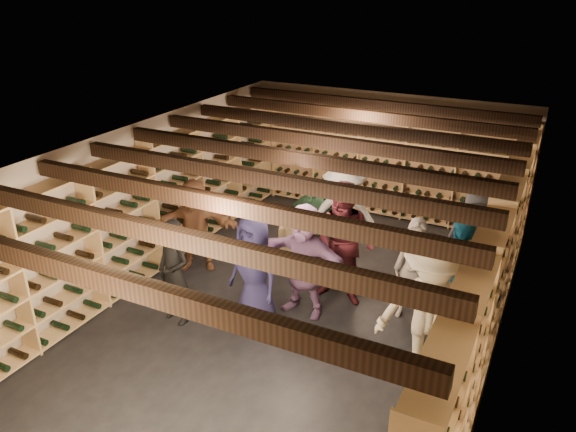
% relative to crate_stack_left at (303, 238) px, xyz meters
% --- Properties ---
extents(ground, '(8.00, 8.00, 0.00)m').
position_rel_crate_stack_left_xyz_m(ground, '(0.51, -1.30, -0.42)').
color(ground, black).
rests_on(ground, ground).
extents(walls, '(5.52, 8.02, 2.40)m').
position_rel_crate_stack_left_xyz_m(walls, '(0.51, -1.30, 0.78)').
color(walls, '#B6A48D').
rests_on(walls, ground).
extents(ceiling, '(5.50, 8.00, 0.01)m').
position_rel_crate_stack_left_xyz_m(ceiling, '(0.51, -1.30, 1.98)').
color(ceiling, '#BCB4A0').
rests_on(ceiling, walls).
extents(ceiling_joists, '(5.40, 7.12, 0.18)m').
position_rel_crate_stack_left_xyz_m(ceiling_joists, '(0.51, -1.30, 1.84)').
color(ceiling_joists, black).
rests_on(ceiling_joists, ground).
extents(wine_rack_left, '(0.32, 7.50, 2.15)m').
position_rel_crate_stack_left_xyz_m(wine_rack_left, '(-2.06, -1.30, 0.65)').
color(wine_rack_left, tan).
rests_on(wine_rack_left, ground).
extents(wine_rack_right, '(0.32, 7.50, 2.15)m').
position_rel_crate_stack_left_xyz_m(wine_rack_right, '(3.08, -1.30, 0.65)').
color(wine_rack_right, tan).
rests_on(wine_rack_right, ground).
extents(wine_rack_back, '(4.70, 0.30, 2.15)m').
position_rel_crate_stack_left_xyz_m(wine_rack_back, '(0.51, 2.53, 0.65)').
color(wine_rack_back, tan).
rests_on(wine_rack_back, ground).
extents(crate_stack_left, '(0.57, 0.45, 0.85)m').
position_rel_crate_stack_left_xyz_m(crate_stack_left, '(0.00, 0.00, 0.00)').
color(crate_stack_left, tan).
rests_on(crate_stack_left, ground).
extents(crate_stack_right, '(0.58, 0.47, 0.51)m').
position_rel_crate_stack_left_xyz_m(crate_stack_right, '(-0.25, 0.16, -0.17)').
color(crate_stack_right, tan).
rests_on(crate_stack_right, ground).
extents(crate_loose, '(0.54, 0.39, 0.17)m').
position_rel_crate_stack_left_xyz_m(crate_loose, '(1.04, 1.30, -0.34)').
color(crate_loose, tan).
rests_on(crate_loose, ground).
extents(person_1, '(0.61, 0.47, 1.51)m').
position_rel_crate_stack_left_xyz_m(person_1, '(-0.83, -2.36, 0.33)').
color(person_1, black).
rests_on(person_1, ground).
extents(person_3, '(1.33, 0.93, 1.87)m').
position_rel_crate_stack_left_xyz_m(person_3, '(2.56, -2.08, 0.51)').
color(person_3, beige).
rests_on(person_3, ground).
extents(person_4, '(1.17, 0.66, 1.88)m').
position_rel_crate_stack_left_xyz_m(person_4, '(2.69, -1.24, 0.51)').
color(person_4, '#115376').
rests_on(person_4, ground).
extents(person_5, '(1.48, 1.01, 1.53)m').
position_rel_crate_stack_left_xyz_m(person_5, '(-1.46, -0.98, 0.34)').
color(person_5, brown).
rests_on(person_5, ground).
extents(person_6, '(0.89, 0.69, 1.61)m').
position_rel_crate_stack_left_xyz_m(person_6, '(0.18, -1.95, 0.38)').
color(person_6, '#1F1C41').
rests_on(person_6, ground).
extents(person_7, '(0.56, 0.38, 1.51)m').
position_rel_crate_stack_left_xyz_m(person_7, '(2.07, -0.86, 0.33)').
color(person_7, gray).
rests_on(person_7, ground).
extents(person_8, '(0.94, 0.76, 1.86)m').
position_rel_crate_stack_left_xyz_m(person_8, '(1.06, -0.87, 0.50)').
color(person_8, '#42131A').
rests_on(person_8, ground).
extents(person_9, '(1.37, 1.12, 1.84)m').
position_rel_crate_stack_left_xyz_m(person_9, '(0.68, 0.00, 0.49)').
color(person_9, '#BBB6AB').
rests_on(person_9, ground).
extents(person_10, '(0.90, 0.42, 1.50)m').
position_rel_crate_stack_left_xyz_m(person_10, '(0.13, 0.00, 0.32)').
color(person_10, '#26482D').
rests_on(person_10, ground).
extents(person_11, '(1.57, 0.64, 1.65)m').
position_rel_crate_stack_left_xyz_m(person_11, '(0.65, -1.37, 0.40)').
color(person_11, '#8E6397').
rests_on(person_11, ground).
extents(person_12, '(0.98, 0.76, 1.77)m').
position_rel_crate_stack_left_xyz_m(person_12, '(2.69, -0.06, 0.46)').
color(person_12, '#2E2E33').
rests_on(person_12, ground).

